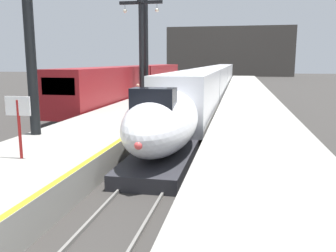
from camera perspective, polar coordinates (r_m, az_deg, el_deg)
platform_left at (r=29.42m, az=-2.92°, el=2.87°), size 4.80×110.00×1.05m
platform_right at (r=28.57m, az=13.06°, el=2.40°), size 4.80×110.00×1.05m
platform_left_safety_stripe at (r=28.89m, az=1.47°, el=3.80°), size 0.20×107.80×0.01m
rail_main_left at (r=31.57m, az=4.13°, el=2.52°), size 0.08×110.00×0.12m
rail_main_right at (r=31.42m, az=6.85°, el=2.43°), size 0.08×110.00×0.12m
rail_secondary_left at (r=33.53m, az=-9.75°, el=2.85°), size 0.08×110.00×0.12m
rail_secondary_right at (r=33.02m, az=-7.32°, el=2.80°), size 0.08×110.00×0.12m
highspeed_train_main at (r=48.04m, az=7.56°, el=7.40°), size 2.92×76.17×3.60m
regional_train_adjacent at (r=40.59m, az=-4.85°, el=7.17°), size 2.85×36.60×3.80m
station_column_mid at (r=17.17m, az=-21.47°, el=17.46°), size 4.00×0.68×9.35m
station_column_far at (r=33.95m, az=-4.28°, el=13.67°), size 4.00×0.68×8.73m
station_column_distant at (r=35.64m, az=-3.55°, el=14.77°), size 4.00×0.68×10.20m
passenger_near_edge at (r=25.51m, az=-4.79°, el=5.13°), size 0.39×0.49×1.69m
rolling_suitcase at (r=24.82m, az=-2.35°, el=3.43°), size 0.40×0.22×0.98m
departure_info_board at (r=12.94m, az=-22.71°, el=1.67°), size 0.90×0.10×2.12m
terminus_back_wall at (r=105.63m, az=9.71°, el=11.60°), size 36.00×2.00×14.00m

